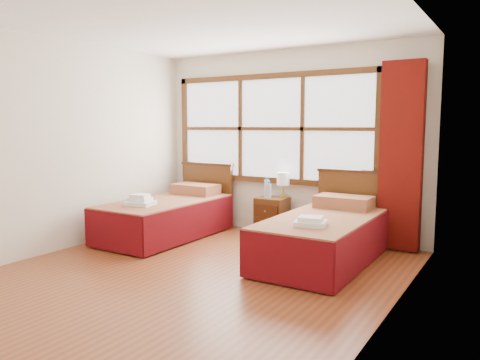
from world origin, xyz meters
The scene contains 15 objects.
floor centered at (0.00, 0.00, 0.00)m, with size 4.50×4.50×0.00m, color brown.
ceiling centered at (0.00, 0.00, 2.60)m, with size 4.50×4.50×0.00m, color white.
wall_back centered at (0.00, 2.25, 1.30)m, with size 4.00×4.00×0.00m, color silver.
wall_left centered at (-2.00, 0.00, 1.30)m, with size 4.50×4.50×0.00m, color silver.
wall_right centered at (2.00, 0.00, 1.30)m, with size 4.50×4.50×0.00m, color silver.
window centered at (-0.25, 2.21, 1.50)m, with size 3.16×0.06×1.56m.
curtain centered at (1.60, 2.11, 1.17)m, with size 0.50×0.16×2.30m, color #5E0E09.
bed_left centered at (-1.32, 1.20, 0.30)m, with size 1.00×2.02×0.97m.
bed_right centered at (0.99, 1.20, 0.30)m, with size 1.01×2.03×0.98m.
nightstand centered at (-0.10, 1.99, 0.27)m, with size 0.41×0.40×0.54m.
towels_left centered at (-1.33, 0.66, 0.58)m, with size 0.40×0.37×0.14m.
towels_right centered at (1.04, 0.65, 0.56)m, with size 0.37×0.34×0.09m.
lamp centered at (0.00, 2.14, 0.79)m, with size 0.18×0.18×0.35m.
bottle_near centered at (-0.17, 1.96, 0.67)m, with size 0.07×0.07×0.28m.
bottle_far centered at (-0.12, 1.94, 0.65)m, with size 0.06×0.06×0.23m.
Camera 1 is at (2.89, -3.76, 1.55)m, focal length 35.00 mm.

